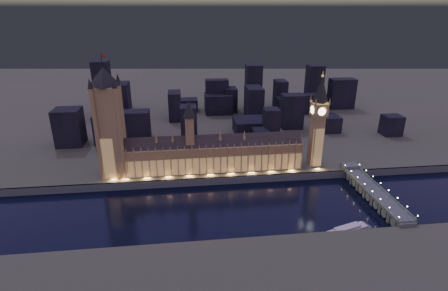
{
  "coord_description": "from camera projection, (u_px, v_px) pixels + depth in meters",
  "views": [
    {
      "loc": [
        -34.86,
        -282.94,
        173.65
      ],
      "look_at": [
        5.0,
        55.0,
        38.0
      ],
      "focal_mm": 28.0,
      "sensor_mm": 36.0,
      "label": 1
    }
  ],
  "objects": [
    {
      "name": "river_boat",
      "position": [
        347.0,
        229.0,
        289.73
      ],
      "size": [
        46.07,
        23.11,
        4.5
      ],
      "color": "#405151",
      "rests_on": "ground"
    },
    {
      "name": "victoria_tower",
      "position": [
        109.0,
        118.0,
        348.4
      ],
      "size": [
        31.68,
        31.68,
        124.51
      ],
      "color": "olive",
      "rests_on": "north_bank"
    },
    {
      "name": "westminster_bridge",
      "position": [
        372.0,
        192.0,
        339.24
      ],
      "size": [
        17.28,
        113.0,
        15.9
      ],
      "color": "#405151",
      "rests_on": "ground"
    },
    {
      "name": "palace_of_westminster",
      "position": [
        208.0,
        154.0,
        375.09
      ],
      "size": [
        202.0,
        21.92,
        78.0
      ],
      "color": "olive",
      "rests_on": "north_bank"
    },
    {
      "name": "embankment_wall",
      "position": [
        221.0,
        181.0,
        365.45
      ],
      "size": [
        2000.0,
        2.5,
        8.0
      ],
      "primitive_type": "cube",
      "color": "#405151",
      "rests_on": "ground"
    },
    {
      "name": "city_backdrop",
      "position": [
        224.0,
        104.0,
        549.12
      ],
      "size": [
        457.87,
        215.63,
        85.49
      ],
      "color": "black",
      "rests_on": "north_bank"
    },
    {
      "name": "elizabeth_tower",
      "position": [
        319.0,
        115.0,
        373.49
      ],
      "size": [
        18.0,
        18.0,
        104.44
      ],
      "color": "olive",
      "rests_on": "north_bank"
    },
    {
      "name": "ground_plane",
      "position": [
        226.0,
        205.0,
        329.11
      ],
      "size": [
        2000.0,
        2000.0,
        0.0
      ],
      "primitive_type": "plane",
      "color": "black",
      "rests_on": "ground"
    },
    {
      "name": "north_bank",
      "position": [
        198.0,
        85.0,
        807.34
      ],
      "size": [
        2000.0,
        960.0,
        8.0
      ],
      "primitive_type": "cube",
      "color": "#3A4A32",
      "rests_on": "ground"
    }
  ]
}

